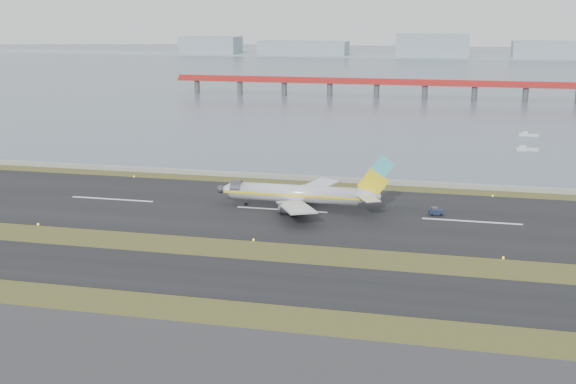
{
  "coord_description": "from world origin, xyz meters",
  "views": [
    {
      "loc": [
        35.58,
        -116.45,
        41.41
      ],
      "look_at": [
        3.24,
        22.0,
        6.16
      ],
      "focal_mm": 45.0,
      "sensor_mm": 36.0,
      "label": 1
    }
  ],
  "objects": [
    {
      "name": "runway_strip",
      "position": [
        0.0,
        30.0,
        0.05
      ],
      "size": [
        1000.0,
        45.0,
        0.1
      ],
      "primitive_type": "cube",
      "color": "black",
      "rests_on": "ground"
    },
    {
      "name": "workboat_near",
      "position": [
        57.58,
        114.88,
        0.52
      ],
      "size": [
        7.0,
        2.94,
        1.65
      ],
      "rotation": [
        0.0,
        0.0,
        0.12
      ],
      "color": "silver",
      "rests_on": "ground"
    },
    {
      "name": "red_pier",
      "position": [
        20.0,
        250.0,
        7.28
      ],
      "size": [
        260.0,
        5.0,
        10.2
      ],
      "color": "#AA211D",
      "rests_on": "ground"
    },
    {
      "name": "seawall",
      "position": [
        0.0,
        60.0,
        0.5
      ],
      "size": [
        1000.0,
        2.5,
        1.0
      ],
      "primitive_type": "cube",
      "color": "#969791",
      "rests_on": "ground"
    },
    {
      "name": "workboat_far",
      "position": [
        60.51,
        143.6,
        0.51
      ],
      "size": [
        6.82,
        2.8,
        1.61
      ],
      "rotation": [
        0.0,
        0.0,
        -0.11
      ],
      "color": "silver",
      "rests_on": "ground"
    },
    {
      "name": "bay_water",
      "position": [
        0.0,
        460.0,
        0.0
      ],
      "size": [
        1400.0,
        800.0,
        1.3
      ],
      "primitive_type": "cube",
      "color": "#495968",
      "rests_on": "ground"
    },
    {
      "name": "airliner",
      "position": [
        3.97,
        31.53,
        3.46
      ],
      "size": [
        38.52,
        32.89,
        12.8
      ],
      "color": "silver",
      "rests_on": "ground"
    },
    {
      "name": "ground",
      "position": [
        0.0,
        0.0,
        0.0
      ],
      "size": [
        1000.0,
        1000.0,
        0.0
      ],
      "primitive_type": "plane",
      "color": "#354518",
      "rests_on": "ground"
    },
    {
      "name": "far_shoreline",
      "position": [
        13.62,
        620.0,
        6.07
      ],
      "size": [
        1400.0,
        80.0,
        60.5
      ],
      "color": "#8E9FA8",
      "rests_on": "ground"
    },
    {
      "name": "pushback_tug",
      "position": [
        32.61,
        33.17,
        0.87
      ],
      "size": [
        3.06,
        2.17,
        1.78
      ],
      "rotation": [
        0.0,
        0.0,
        0.22
      ],
      "color": "#16203C",
      "rests_on": "ground"
    },
    {
      "name": "taxiway_strip",
      "position": [
        0.0,
        -12.0,
        0.05
      ],
      "size": [
        1000.0,
        18.0,
        0.1
      ],
      "primitive_type": "cube",
      "color": "black",
      "rests_on": "ground"
    }
  ]
}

